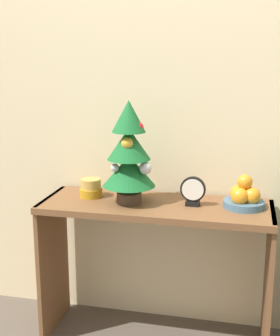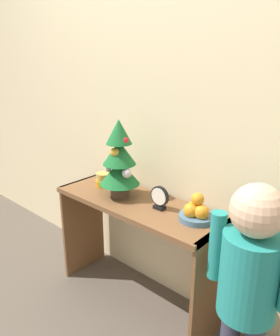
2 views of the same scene
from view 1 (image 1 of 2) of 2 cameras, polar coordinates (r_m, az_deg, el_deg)
back_wall at (r=2.28m, az=3.19°, el=11.02°), size 7.00×0.05×2.50m
console_table at (r=2.20m, az=1.90°, el=-8.35°), size 1.06×0.38×0.69m
mini_tree at (r=2.10m, az=-1.34°, el=1.82°), size 0.24×0.24×0.47m
fruit_bowl at (r=2.13m, az=12.52°, el=-3.47°), size 0.18×0.18×0.15m
singing_bowl at (r=2.25m, az=-6.01°, el=-2.48°), size 0.11×0.11×0.09m
desk_clock at (r=2.11m, az=6.47°, el=-2.86°), size 0.11×0.04×0.13m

